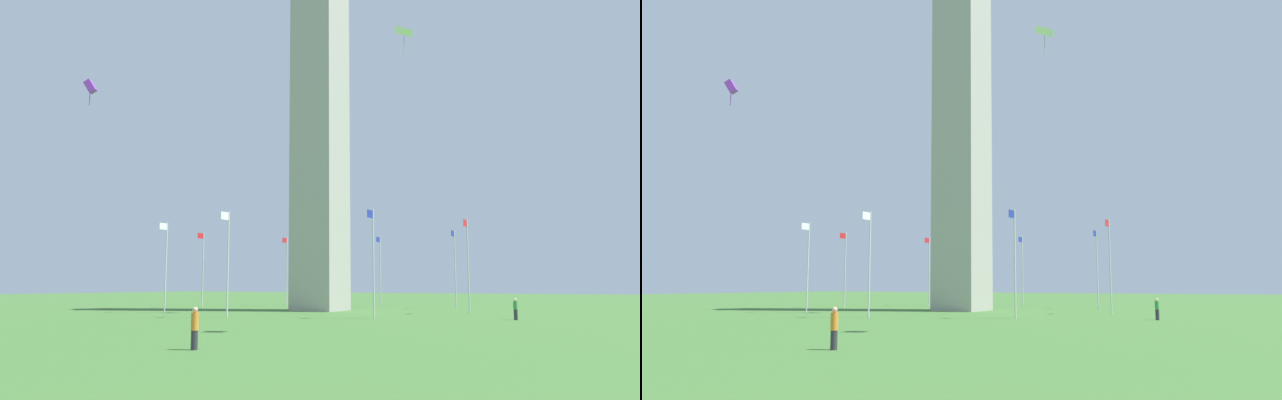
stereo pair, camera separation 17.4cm
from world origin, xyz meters
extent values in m
plane|color=#3D6B2D|center=(0.00, 0.00, 0.00)|extent=(260.00, 260.00, 0.00)
cube|color=#A8A399|center=(0.00, 0.00, 19.16)|extent=(4.79, 4.79, 38.32)
cylinder|color=silver|center=(15.73, 0.00, 4.41)|extent=(0.14, 0.14, 8.81)
cube|color=white|center=(16.28, 0.00, 8.36)|extent=(1.00, 0.03, 0.64)
cylinder|color=silver|center=(11.12, 11.12, 4.41)|extent=(0.14, 0.14, 8.81)
cube|color=#1E2D99|center=(11.67, 11.12, 8.36)|extent=(1.00, 0.03, 0.64)
cylinder|color=silver|center=(0.00, 15.73, 4.41)|extent=(0.14, 0.14, 8.81)
cube|color=red|center=(0.55, 15.73, 8.36)|extent=(1.00, 0.03, 0.64)
cylinder|color=silver|center=(-11.12, 11.12, 4.41)|extent=(0.14, 0.14, 8.81)
cube|color=#1E2D99|center=(-10.57, 11.12, 8.36)|extent=(1.00, 0.03, 0.64)
cylinder|color=silver|center=(-15.73, 0.00, 4.41)|extent=(0.14, 0.14, 8.81)
cube|color=#1E2D99|center=(-15.18, 0.00, 8.36)|extent=(1.00, 0.03, 0.64)
cylinder|color=silver|center=(-11.12, -11.12, 4.41)|extent=(0.14, 0.14, 8.81)
cube|color=red|center=(-10.57, -11.12, 8.36)|extent=(1.00, 0.03, 0.64)
cylinder|color=silver|center=(0.00, -15.73, 4.41)|extent=(0.14, 0.14, 8.81)
cube|color=red|center=(0.55, -15.73, 8.36)|extent=(1.00, 0.03, 0.64)
cylinder|color=silver|center=(11.12, -11.12, 4.41)|extent=(0.14, 0.14, 8.81)
cube|color=white|center=(11.67, -11.12, 8.36)|extent=(1.00, 0.03, 0.64)
cylinder|color=#2D2D38|center=(36.51, 14.28, 0.40)|extent=(0.29, 0.29, 0.80)
cylinder|color=orange|center=(36.51, 14.28, 1.17)|extent=(0.32, 0.32, 0.74)
sphere|color=tan|center=(36.51, 14.28, 1.66)|extent=(0.24, 0.24, 0.24)
cylinder|color=#2D2D38|center=(7.59, 21.44, 0.40)|extent=(0.29, 0.29, 0.80)
cylinder|color=#388C47|center=(7.59, 21.44, 1.11)|extent=(0.32, 0.32, 0.62)
sphere|color=beige|center=(7.59, 21.44, 1.54)|extent=(0.24, 0.24, 0.24)
cube|color=purple|center=(32.21, 1.97, 14.61)|extent=(0.72, 0.87, 0.87)
cylinder|color=#67278E|center=(32.21, 1.97, 13.93)|extent=(0.04, 0.04, 1.01)
cube|color=white|center=(24.32, 19.17, 17.49)|extent=(1.39, 1.36, 0.35)
cylinder|color=#A7A7A7|center=(24.32, 19.17, 16.62)|extent=(0.04, 0.04, 1.31)
camera|label=1|loc=(57.09, 31.76, 2.72)|focal=34.78mm
camera|label=2|loc=(57.01, 31.91, 2.72)|focal=34.78mm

